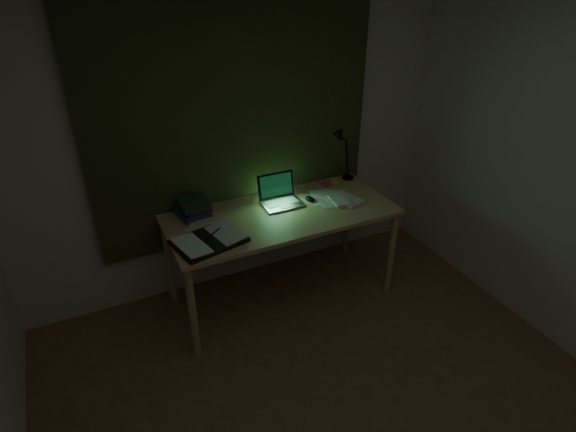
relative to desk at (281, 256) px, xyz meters
name	(u,v)px	position (x,y,z in m)	size (l,w,h in m)	color
wall_back	(234,138)	(-0.18, 0.46, 0.86)	(3.50, 0.00, 2.50)	beige
curtain	(235,114)	(-0.18, 0.42, 1.06)	(2.20, 0.06, 2.00)	#303319
desk	(281,256)	(0.00, 0.00, 0.00)	(1.72, 0.75, 0.79)	tan
laptop	(282,192)	(0.06, 0.11, 0.50)	(0.31, 0.34, 0.22)	#B0B0B4
open_textbook	(209,240)	(-0.61, -0.16, 0.41)	(0.46, 0.33, 0.04)	silver
book_stack	(193,209)	(-0.60, 0.23, 0.46)	(0.20, 0.24, 0.13)	silver
loose_papers	(334,201)	(0.45, -0.02, 0.40)	(0.30, 0.32, 0.02)	silver
mouse	(310,199)	(0.29, 0.08, 0.41)	(0.06, 0.09, 0.03)	black
sticky_yellow	(334,181)	(0.64, 0.30, 0.40)	(0.07, 0.07, 0.01)	yellow
sticky_pink	(326,184)	(0.54, 0.26, 0.40)	(0.07, 0.07, 0.02)	#DE5669
desk_lamp	(350,150)	(0.77, 0.30, 0.65)	(0.35, 0.27, 0.52)	black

